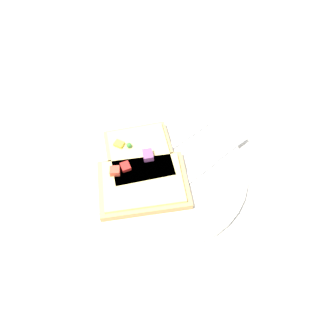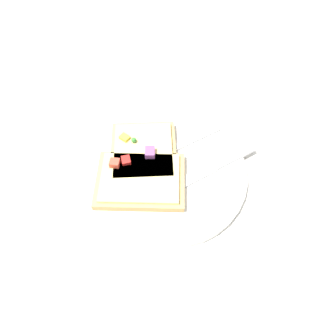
{
  "view_description": "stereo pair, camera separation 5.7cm",
  "coord_description": "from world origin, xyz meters",
  "px_view_note": "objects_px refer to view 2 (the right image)",
  "views": [
    {
      "loc": [
        -0.31,
        0.06,
        0.5
      ],
      "look_at": [
        0.0,
        0.0,
        0.02
      ],
      "focal_mm": 35.0,
      "sensor_mm": 36.0,
      "label": 1
    },
    {
      "loc": [
        -0.32,
        0.0,
        0.5
      ],
      "look_at": [
        0.0,
        0.0,
        0.02
      ],
      "focal_mm": 35.0,
      "sensor_mm": 36.0,
      "label": 2
    }
  ],
  "objects_px": {
    "fork": "(169,151)",
    "pizza_slice_corner": "(144,152)",
    "napkin": "(239,307)",
    "plate": "(168,173)",
    "pizza_slice_main": "(140,180)",
    "knife": "(211,168)"
  },
  "relations": [
    {
      "from": "fork",
      "to": "pizza_slice_corner",
      "type": "xyz_separation_m",
      "value": [
        -0.01,
        0.05,
        0.01
      ]
    },
    {
      "from": "fork",
      "to": "pizza_slice_corner",
      "type": "relative_size",
      "value": 1.27
    },
    {
      "from": "fork",
      "to": "napkin",
      "type": "relative_size",
      "value": 1.4
    },
    {
      "from": "plate",
      "to": "pizza_slice_main",
      "type": "distance_m",
      "value": 0.06
    },
    {
      "from": "napkin",
      "to": "plate",
      "type": "bearing_deg",
      "value": 24.09
    },
    {
      "from": "fork",
      "to": "napkin",
      "type": "height_order",
      "value": "fork"
    },
    {
      "from": "fork",
      "to": "knife",
      "type": "bearing_deg",
      "value": 121.67
    },
    {
      "from": "fork",
      "to": "knife",
      "type": "relative_size",
      "value": 0.87
    },
    {
      "from": "pizza_slice_corner",
      "to": "napkin",
      "type": "relative_size",
      "value": 1.1
    },
    {
      "from": "fork",
      "to": "pizza_slice_main",
      "type": "distance_m",
      "value": 0.08
    },
    {
      "from": "plate",
      "to": "fork",
      "type": "distance_m",
      "value": 0.04
    },
    {
      "from": "plate",
      "to": "knife",
      "type": "bearing_deg",
      "value": -86.9
    },
    {
      "from": "pizza_slice_main",
      "to": "pizza_slice_corner",
      "type": "bearing_deg",
      "value": -92.02
    },
    {
      "from": "fork",
      "to": "plate",
      "type": "bearing_deg",
      "value": 56.3
    },
    {
      "from": "pizza_slice_main",
      "to": "fork",
      "type": "bearing_deg",
      "value": -125.32
    },
    {
      "from": "fork",
      "to": "pizza_slice_main",
      "type": "bearing_deg",
      "value": 23.1
    },
    {
      "from": "knife",
      "to": "napkin",
      "type": "height_order",
      "value": "knife"
    },
    {
      "from": "knife",
      "to": "napkin",
      "type": "bearing_deg",
      "value": 65.72
    },
    {
      "from": "pizza_slice_main",
      "to": "napkin",
      "type": "xyz_separation_m",
      "value": [
        -0.2,
        -0.15,
        -0.02
      ]
    },
    {
      "from": "fork",
      "to": "pizza_slice_corner",
      "type": "distance_m",
      "value": 0.05
    },
    {
      "from": "plate",
      "to": "pizza_slice_main",
      "type": "bearing_deg",
      "value": 116.65
    },
    {
      "from": "pizza_slice_main",
      "to": "pizza_slice_corner",
      "type": "height_order",
      "value": "same"
    }
  ]
}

